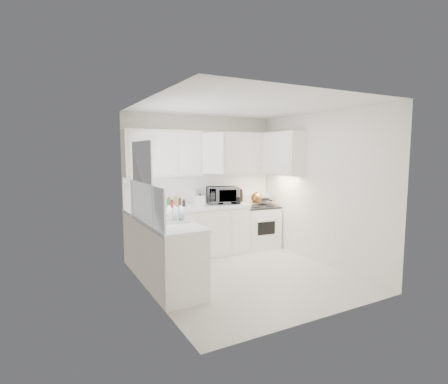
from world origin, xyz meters
TOP-DOWN VIEW (x-y plane):
  - floor at (0.00, 0.00)m, footprint 3.20×3.20m
  - ceiling at (0.00, 0.00)m, footprint 3.20×3.20m
  - wall_back at (0.00, 1.60)m, footprint 3.00×0.00m
  - wall_front at (0.00, -1.60)m, footprint 3.00×0.00m
  - wall_left at (-1.50, 0.00)m, footprint 0.00×3.20m
  - wall_right at (1.50, 0.00)m, footprint 0.00×3.20m
  - window_blinds at (-1.48, 0.35)m, footprint 0.06×0.96m
  - lower_cabinets_back at (-0.39, 1.30)m, footprint 2.22×0.60m
  - lower_cabinets_left at (-1.20, 0.20)m, footprint 0.60×1.60m
  - countertop_back at (-0.39, 1.29)m, footprint 2.24×0.64m
  - countertop_left at (-1.19, 0.20)m, footprint 0.64×1.62m
  - backsplash_back at (0.00, 1.59)m, footprint 2.98×0.02m
  - backsplash_left at (-1.49, 0.20)m, footprint 0.02×1.60m
  - upper_cabinets_back at (0.00, 1.44)m, footprint 3.00×0.33m
  - upper_cabinets_right at (1.33, 0.82)m, footprint 0.33×0.90m
  - sink at (-1.19, 0.55)m, footprint 0.42×0.38m
  - stove at (1.13, 1.29)m, footprint 0.75×0.64m
  - tea_kettle at (0.95, 1.13)m, footprint 0.28×0.24m
  - frying_pan at (1.31, 1.45)m, footprint 0.30×0.49m
  - microwave at (0.31, 1.34)m, footprint 0.63×0.45m
  - rice_cooker at (-0.15, 1.35)m, footprint 0.21×0.21m
  - paper_towel at (-0.19, 1.52)m, footprint 0.12×0.12m
  - utensil_crock at (0.52, 1.12)m, footprint 0.13×0.13m
  - dish_rack at (-1.14, 0.12)m, footprint 0.49×0.39m
  - spice_left_0 at (-0.85, 1.42)m, footprint 0.06×0.06m
  - spice_left_1 at (-0.78, 1.33)m, footprint 0.06×0.06m
  - spice_left_2 at (-0.70, 1.42)m, footprint 0.06×0.06m
  - spice_left_3 at (-0.62, 1.33)m, footprint 0.06×0.06m
  - spice_left_4 at (-0.55, 1.42)m, footprint 0.06×0.06m
  - spice_left_5 at (-0.47, 1.33)m, footprint 0.06×0.06m
  - sauce_right_0 at (0.58, 1.46)m, footprint 0.06×0.06m
  - sauce_right_1 at (0.64, 1.40)m, footprint 0.06×0.06m
  - sauce_right_2 at (0.69, 1.46)m, footprint 0.06×0.06m
  - sauce_right_3 at (0.74, 1.40)m, footprint 0.06×0.06m
  - sauce_right_4 at (0.80, 1.46)m, footprint 0.06×0.06m

SIDE VIEW (x-z plane):
  - floor at x=0.00m, z-range 0.00..0.00m
  - lower_cabinets_back at x=-0.39m, z-range 0.00..0.90m
  - lower_cabinets_left at x=-1.20m, z-range 0.00..0.90m
  - stove at x=1.13m, z-range 0.00..1.08m
  - countertop_back at x=-0.39m, z-range 0.90..0.95m
  - countertop_left at x=-1.19m, z-range 0.90..0.95m
  - frying_pan at x=1.31m, z-range 0.95..0.99m
  - spice_left_0 at x=-0.85m, z-range 0.95..1.08m
  - spice_left_1 at x=-0.78m, z-range 0.95..1.08m
  - spice_left_2 at x=-0.70m, z-range 0.95..1.08m
  - spice_left_3 at x=-0.62m, z-range 0.95..1.08m
  - spice_left_4 at x=-0.55m, z-range 0.95..1.08m
  - spice_left_5 at x=-0.47m, z-range 0.95..1.08m
  - sauce_right_0 at x=0.58m, z-range 0.95..1.14m
  - sauce_right_1 at x=0.64m, z-range 0.95..1.14m
  - sauce_right_2 at x=0.69m, z-range 0.95..1.14m
  - sauce_right_3 at x=0.74m, z-range 0.95..1.14m
  - sauce_right_4 at x=0.80m, z-range 0.95..1.14m
  - rice_cooker at x=-0.15m, z-range 0.95..1.16m
  - tea_kettle at x=0.95m, z-range 0.94..1.18m
  - sink at x=-1.19m, z-range 0.92..1.22m
  - dish_rack at x=-1.14m, z-range 0.95..1.19m
  - paper_towel at x=-0.19m, z-range 0.95..1.22m
  - utensil_crock at x=0.52m, z-range 0.95..1.28m
  - microwave at x=0.31m, z-range 0.95..1.34m
  - backsplash_back at x=0.00m, z-range 0.95..1.50m
  - backsplash_left at x=-1.49m, z-range 0.95..1.50m
  - wall_back at x=0.00m, z-range -0.20..2.80m
  - wall_front at x=0.00m, z-range -0.20..2.80m
  - wall_left at x=-1.50m, z-range -0.30..2.90m
  - wall_right at x=1.50m, z-range -0.30..2.90m
  - upper_cabinets_back at x=0.00m, z-range 1.10..1.90m
  - upper_cabinets_right at x=1.33m, z-range 1.10..1.90m
  - window_blinds at x=-1.48m, z-range 1.02..2.08m
  - ceiling at x=0.00m, z-range 2.60..2.60m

